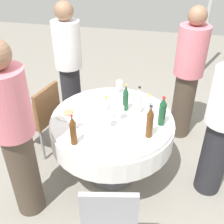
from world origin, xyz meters
TOP-DOWN VIEW (x-y plane):
  - ground_plane at (0.00, 0.00)m, footprint 10.00×10.00m
  - dining_table at (0.00, 0.00)m, footprint 1.24×1.24m
  - bottle_brown_north at (0.44, -0.25)m, footprint 0.06×0.06m
  - bottle_dark_green_east at (0.02, 0.48)m, footprint 0.07×0.07m
  - bottle_clear_west at (-0.08, 0.34)m, footprint 0.06×0.06m
  - bottle_dark_green_inner at (-0.17, 0.11)m, footprint 0.06×0.06m
  - bottle_clear_left at (0.06, -0.04)m, footprint 0.07×0.07m
  - bottle_clear_rear at (-0.12, 0.24)m, footprint 0.06×0.06m
  - bottle_brown_outer at (0.22, 0.38)m, footprint 0.06×0.06m
  - wine_glass_inner at (0.15, 0.01)m, footprint 0.08×0.08m
  - wine_glass_left at (0.01, 0.08)m, footprint 0.07×0.07m
  - wine_glass_rear at (0.23, -0.30)m, footprint 0.07×0.07m
  - wine_glass_outer at (-0.49, -0.01)m, footprint 0.07×0.07m
  - plate_far at (-0.12, -0.18)m, footprint 0.24×0.24m
  - plate_mid at (0.03, -0.44)m, footprint 0.26×0.26m
  - plate_near at (0.42, 0.09)m, footprint 0.24×0.24m
  - plate_south at (-0.36, 0.24)m, footprint 0.20×0.20m
  - spoon_east at (-0.38, -0.17)m, footprint 0.05×0.18m
  - knife_west at (0.08, 0.24)m, footprint 0.17×0.10m
  - folded_napkin at (0.30, -0.14)m, footprint 0.18×0.18m
  - person_north at (-0.91, -0.74)m, footprint 0.34×0.34m
  - person_east at (0.02, 1.02)m, footprint 0.34×0.34m
  - person_west at (-0.87, 0.73)m, footprint 0.34×0.34m
  - person_inner at (0.61, -0.69)m, footprint 0.34×0.34m
  - chair_rear at (-0.23, -0.86)m, footprint 0.49×0.49m
  - tent_pole_main at (-2.65, 1.07)m, footprint 0.07×0.07m

SIDE VIEW (x-z plane):
  - ground_plane at x=0.00m, z-range 0.00..0.00m
  - chair_rear at x=-0.23m, z-range 0.08..0.95m
  - dining_table at x=0.00m, z-range 0.22..0.96m
  - spoon_east at x=-0.38m, z-range 0.74..0.74m
  - knife_west at x=0.08m, z-range 0.74..0.74m
  - plate_far at x=-0.12m, z-range 0.74..0.76m
  - plate_near at x=0.42m, z-range 0.74..0.76m
  - plate_south at x=-0.36m, z-range 0.74..0.76m
  - plate_mid at x=0.03m, z-range 0.73..0.77m
  - folded_napkin at x=0.30m, z-range 0.74..0.76m
  - person_east at x=0.02m, z-range 0.04..1.61m
  - wine_glass_rear at x=0.23m, z-range 0.77..0.90m
  - wine_glass_outer at x=-0.49m, z-range 0.77..0.91m
  - person_north at x=-0.91m, z-range 0.04..1.65m
  - wine_glass_left at x=0.01m, z-range 0.78..0.92m
  - wine_glass_inner at x=0.15m, z-range 0.77..0.93m
  - person_west at x=-0.87m, z-range 0.04..1.67m
  - bottle_clear_west at x=-0.08m, z-range 0.73..0.98m
  - bottle_clear_left at x=0.06m, z-range 0.73..1.00m
  - bottle_dark_green_inner at x=-0.17m, z-range 0.73..1.02m
  - bottle_brown_north at x=0.44m, z-range 0.73..1.02m
  - bottle_dark_green_east at x=0.02m, z-range 0.73..1.03m
  - bottle_clear_rear at x=-0.12m, z-range 0.73..1.03m
  - bottle_brown_outer at x=0.22m, z-range 0.73..1.05m
  - person_inner at x=0.61m, z-range 0.05..1.75m
  - tent_pole_main at x=-2.65m, z-range 0.00..2.49m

